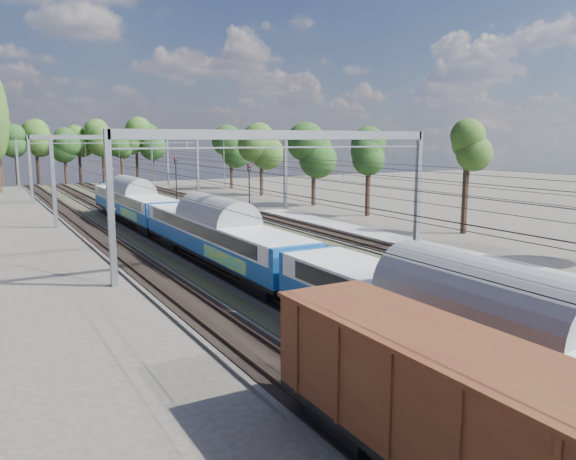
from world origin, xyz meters
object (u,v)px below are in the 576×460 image
signal_far (249,184)px  signal_near (176,175)px  worker (134,189)px  emu_train (219,228)px  freight_boxcar (507,440)px

signal_far → signal_near: bearing=103.0°
worker → signal_near: size_ratio=0.32×
emu_train → signal_far: size_ratio=11.38×
freight_boxcar → worker: size_ratio=7.58×
emu_train → signal_far: 23.68m
emu_train → signal_far: signal_far is taller
worker → signal_far: bearing=-147.9°
freight_boxcar → signal_far: signal_far is taller
signal_far → freight_boxcar: bearing=-102.4°
emu_train → signal_near: signal_near is taller
emu_train → freight_boxcar: emu_train is taller
freight_boxcar → signal_near: signal_near is taller
emu_train → freight_boxcar: 26.68m
signal_near → signal_far: 18.55m
emu_train → freight_boxcar: size_ratio=4.60×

